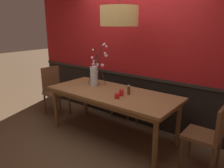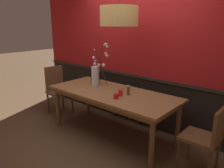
% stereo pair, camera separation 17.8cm
% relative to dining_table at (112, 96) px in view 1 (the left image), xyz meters
% --- Properties ---
extents(ground_plane, '(24.00, 24.00, 0.00)m').
position_rel_dining_table_xyz_m(ground_plane, '(0.00, 0.00, -0.69)').
color(ground_plane, brown).
extents(back_wall, '(5.16, 0.14, 2.60)m').
position_rel_dining_table_xyz_m(back_wall, '(0.00, 0.74, 0.60)').
color(back_wall, black).
rests_on(back_wall, ground).
extents(dining_table, '(2.19, 0.94, 0.77)m').
position_rel_dining_table_xyz_m(dining_table, '(0.00, 0.00, 0.00)').
color(dining_table, olive).
rests_on(dining_table, ground).
extents(chair_far_side_left, '(0.46, 0.43, 0.92)m').
position_rel_dining_table_xyz_m(chair_far_side_left, '(-0.30, 0.87, -0.18)').
color(chair_far_side_left, brown).
rests_on(chair_far_side_left, ground).
extents(chair_head_west_end, '(0.45, 0.45, 0.99)m').
position_rel_dining_table_xyz_m(chair_head_west_end, '(-1.51, -0.01, -0.15)').
color(chair_head_west_end, brown).
rests_on(chair_head_west_end, ground).
extents(chair_far_side_right, '(0.49, 0.42, 0.94)m').
position_rel_dining_table_xyz_m(chair_far_side_right, '(0.31, 0.85, -0.17)').
color(chair_far_side_right, brown).
rests_on(chair_far_side_right, ground).
extents(chair_head_east_end, '(0.44, 0.41, 0.90)m').
position_rel_dining_table_xyz_m(chair_head_east_end, '(1.53, 0.01, -0.18)').
color(chair_head_east_end, brown).
rests_on(chair_head_east_end, ground).
extents(vase_with_blossoms, '(0.47, 0.39, 0.79)m').
position_rel_dining_table_xyz_m(vase_with_blossoms, '(-0.47, 0.11, 0.30)').
color(vase_with_blossoms, silver).
rests_on(vase_with_blossoms, dining_table).
extents(candle_holder_nearer_center, '(0.07, 0.07, 0.10)m').
position_rel_dining_table_xyz_m(candle_holder_nearer_center, '(0.24, -0.07, 0.13)').
color(candle_holder_nearer_center, red).
rests_on(candle_holder_nearer_center, dining_table).
extents(candle_holder_nearer_edge, '(0.08, 0.08, 0.08)m').
position_rel_dining_table_xyz_m(candle_holder_nearer_edge, '(0.27, -0.22, 0.12)').
color(candle_holder_nearer_edge, red).
rests_on(candle_holder_nearer_edge, dining_table).
extents(condiment_bottle, '(0.05, 0.05, 0.15)m').
position_rel_dining_table_xyz_m(condiment_bottle, '(0.29, 0.05, 0.15)').
color(condiment_bottle, brown).
rests_on(condiment_bottle, dining_table).
extents(pendant_lamp, '(0.57, 0.57, 0.79)m').
position_rel_dining_table_xyz_m(pendant_lamp, '(0.09, 0.05, 1.26)').
color(pendant_lamp, tan).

